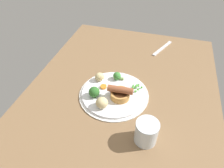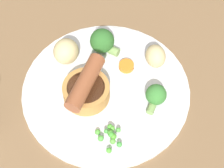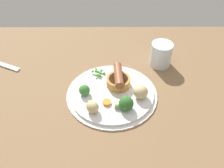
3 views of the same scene
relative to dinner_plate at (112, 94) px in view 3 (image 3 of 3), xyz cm
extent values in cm
cube|color=brown|center=(-1.59, 2.58, -2.07)|extent=(110.00, 80.00, 3.00)
cylinder|color=silver|center=(0.00, 0.00, -0.32)|extent=(28.81, 28.81, 0.50)
cylinder|color=silver|center=(0.00, 0.00, 0.13)|extent=(26.51, 26.51, 1.40)
cylinder|color=#BC8442|center=(2.05, 3.12, 2.28)|extent=(7.71, 7.71, 2.90)
cylinder|color=#472614|center=(2.05, 3.12, 3.58)|extent=(6.17, 6.17, 0.30)
cylinder|color=brown|center=(2.05, 3.12, 5.07)|extent=(3.21, 10.14, 2.69)
sphere|color=#51A735|center=(-4.49, 7.12, 1.74)|extent=(0.84, 0.84, 0.84)
sphere|color=#43923C|center=(-3.86, 7.97, 1.79)|extent=(0.78, 0.78, 0.78)
sphere|color=#51A43A|center=(-5.37, 8.43, 2.02)|extent=(0.72, 0.72, 0.72)
sphere|color=green|center=(-5.53, 10.56, 1.47)|extent=(0.86, 0.86, 0.86)
sphere|color=#50A943|center=(-5.45, 6.95, 1.65)|extent=(0.78, 0.78, 0.78)
sphere|color=#59A43E|center=(-5.51, 9.15, 1.95)|extent=(0.90, 0.90, 0.90)
sphere|color=green|center=(-6.59, 9.07, 1.63)|extent=(0.87, 0.87, 0.87)
sphere|color=#57A138|center=(-5.11, 8.32, 2.10)|extent=(0.72, 0.72, 0.72)
sphere|color=#4A9B2D|center=(-5.33, 8.48, 2.14)|extent=(0.94, 0.94, 0.94)
sphere|color=#499533|center=(-4.62, 8.12, 2.13)|extent=(0.96, 0.96, 0.96)
sphere|color=green|center=(-4.89, 8.37, 2.24)|extent=(0.91, 0.91, 0.91)
sphere|color=green|center=(-3.59, 9.39, 1.72)|extent=(0.95, 0.95, 0.95)
sphere|color=green|center=(-4.06, 6.99, 1.66)|extent=(0.89, 0.89, 0.89)
sphere|color=#4C9E38|center=(-2.58, 8.45, 1.28)|extent=(0.89, 0.89, 0.89)
sphere|color=#2D6628|center=(4.06, -7.07, 3.01)|extent=(4.36, 4.36, 4.36)
cylinder|color=#7A9E56|center=(1.75, -6.90, 1.60)|extent=(2.12, 1.67, 1.53)
sphere|color=#387A33|center=(-8.56, -1.00, 2.56)|extent=(3.46, 3.46, 3.46)
cylinder|color=#7A9E56|center=(-8.67, 1.01, 1.44)|extent=(1.31, 2.02, 1.21)
ellipsoid|color=#CCB77F|center=(-5.69, -8.09, 2.74)|extent=(5.25, 5.40, 3.82)
ellipsoid|color=#CCB77F|center=(8.70, -2.29, 3.05)|extent=(5.00, 5.24, 4.44)
cylinder|color=orange|center=(-1.87, -5.01, 1.28)|extent=(3.58, 3.58, 0.89)
cylinder|color=silver|center=(17.54, 15.85, 3.77)|extent=(7.59, 7.59, 8.66)
camera|label=1|loc=(56.36, 15.38, 59.06)|focal=32.00mm
camera|label=2|loc=(-15.25, 30.42, 54.37)|focal=60.00mm
camera|label=3|loc=(-0.30, -56.22, 56.31)|focal=40.00mm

